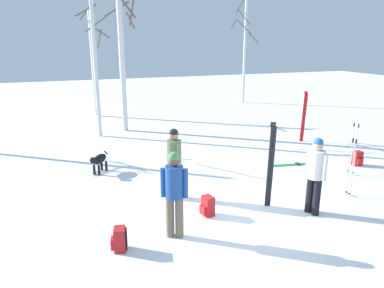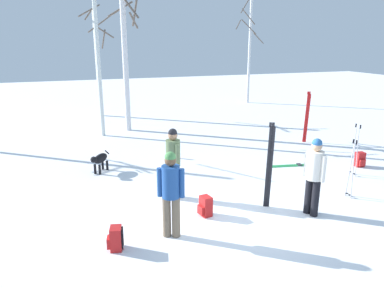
% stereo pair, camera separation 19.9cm
% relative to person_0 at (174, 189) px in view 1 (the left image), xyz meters
% --- Properties ---
extents(ground_plane, '(60.00, 60.00, 0.00)m').
position_rel_person_0_xyz_m(ground_plane, '(1.67, 0.31, -0.98)').
color(ground_plane, white).
extents(person_0, '(0.48, 0.34, 1.72)m').
position_rel_person_0_xyz_m(person_0, '(0.00, 0.00, 0.00)').
color(person_0, '#72604C').
rests_on(person_0, ground_plane).
extents(person_1, '(0.34, 0.51, 1.72)m').
position_rel_person_0_xyz_m(person_1, '(0.55, 1.71, 0.00)').
color(person_1, '#4C4C56').
rests_on(person_1, ground_plane).
extents(person_2, '(0.34, 0.50, 1.72)m').
position_rel_person_0_xyz_m(person_2, '(3.12, -0.13, 0.00)').
color(person_2, black).
rests_on(person_2, ground_plane).
extents(dog, '(0.60, 0.73, 0.57)m').
position_rel_person_0_xyz_m(dog, '(-0.93, 4.08, -0.59)').
color(dog, black).
rests_on(dog, ground_plane).
extents(ski_pair_planted_0, '(0.17, 0.08, 1.89)m').
position_rel_person_0_xyz_m(ski_pair_planted_0, '(6.62, 4.86, -0.04)').
color(ski_pair_planted_0, red).
rests_on(ski_pair_planted_0, ground_plane).
extents(ski_pair_planted_1, '(0.16, 0.09, 1.97)m').
position_rel_person_0_xyz_m(ski_pair_planted_1, '(2.42, 0.52, -0.00)').
color(ski_pair_planted_1, black).
rests_on(ski_pair_planted_1, ground_plane).
extents(ski_pair_lying_0, '(1.72, 0.50, 0.05)m').
position_rel_person_0_xyz_m(ski_pair_lying_0, '(4.78, 2.68, -0.97)').
color(ski_pair_lying_0, green).
rests_on(ski_pair_lying_0, ground_plane).
extents(ski_poles_0, '(0.07, 0.20, 1.44)m').
position_rel_person_0_xyz_m(ski_poles_0, '(4.56, 0.32, -0.21)').
color(ski_poles_0, '#B2B2BC').
rests_on(ski_poles_0, ground_plane).
extents(ski_poles_1, '(0.07, 0.27, 1.47)m').
position_rel_person_0_xyz_m(ski_poles_1, '(5.73, 1.47, -0.20)').
color(ski_poles_1, '#B2B2BC').
rests_on(ski_poles_1, ground_plane).
extents(backpack_0, '(0.32, 0.29, 0.44)m').
position_rel_person_0_xyz_m(backpack_0, '(0.93, 0.58, -0.77)').
color(backpack_0, red).
rests_on(backpack_0, ground_plane).
extents(backpack_1, '(0.28, 0.30, 0.44)m').
position_rel_person_0_xyz_m(backpack_1, '(6.48, 2.00, -0.77)').
color(backpack_1, red).
rests_on(backpack_1, ground_plane).
extents(backpack_2, '(0.32, 0.30, 0.44)m').
position_rel_person_0_xyz_m(backpack_2, '(-1.09, -0.11, -0.77)').
color(backpack_2, red).
rests_on(backpack_2, ground_plane).
extents(water_bottle_0, '(0.07, 0.07, 0.25)m').
position_rel_person_0_xyz_m(water_bottle_0, '(1.57, 4.55, -0.86)').
color(water_bottle_0, red).
rests_on(water_bottle_0, ground_plane).
extents(birch_tree_1, '(1.32, 1.34, 7.17)m').
position_rel_person_0_xyz_m(birch_tree_1, '(-0.38, 8.35, 2.69)').
color(birch_tree_1, silver).
rests_on(birch_tree_1, ground_plane).
extents(birch_tree_2, '(1.33, 1.34, 5.35)m').
position_rel_person_0_xyz_m(birch_tree_2, '(-0.03, 12.46, 1.66)').
color(birch_tree_2, white).
rests_on(birch_tree_2, ground_plane).
extents(birch_tree_3, '(1.18, 1.22, 7.33)m').
position_rel_person_0_xyz_m(birch_tree_3, '(0.74, 8.91, 2.82)').
color(birch_tree_3, silver).
rests_on(birch_tree_3, ground_plane).
extents(birch_tree_4, '(1.82, 1.82, 6.34)m').
position_rel_person_0_xyz_m(birch_tree_4, '(8.78, 13.55, 2.35)').
color(birch_tree_4, silver).
rests_on(birch_tree_4, ground_plane).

